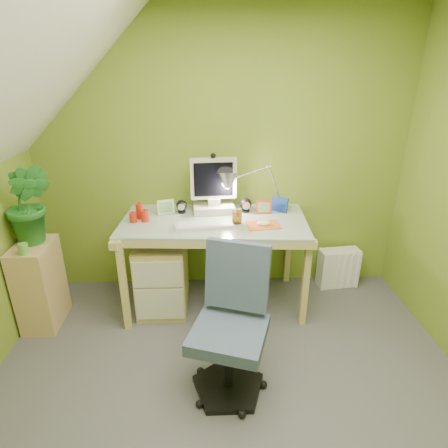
{
  "coord_description": "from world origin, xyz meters",
  "views": [
    {
      "loc": [
        -0.11,
        -1.57,
        1.95
      ],
      "look_at": [
        0.0,
        1.0,
        0.85
      ],
      "focal_mm": 30.0,
      "sensor_mm": 36.0,
      "label": 1
    }
  ],
  "objects_px": {
    "radiator": "(338,268)",
    "task_chair": "(229,333)",
    "potted_plant": "(29,204)",
    "desk": "(215,262)",
    "desk_lamp": "(268,177)",
    "side_ledge": "(40,285)",
    "monitor": "(213,184)"
  },
  "relations": [
    {
      "from": "radiator",
      "to": "monitor",
      "type": "bearing_deg",
      "value": 175.67
    },
    {
      "from": "task_chair",
      "to": "potted_plant",
      "type": "bearing_deg",
      "value": 168.41
    },
    {
      "from": "monitor",
      "to": "potted_plant",
      "type": "height_order",
      "value": "potted_plant"
    },
    {
      "from": "desk_lamp",
      "to": "side_ledge",
      "type": "bearing_deg",
      "value": -153.98
    },
    {
      "from": "side_ledge",
      "to": "task_chair",
      "type": "distance_m",
      "value": 1.64
    },
    {
      "from": "side_ledge",
      "to": "radiator",
      "type": "height_order",
      "value": "side_ledge"
    },
    {
      "from": "potted_plant",
      "to": "radiator",
      "type": "height_order",
      "value": "potted_plant"
    },
    {
      "from": "desk",
      "to": "monitor",
      "type": "relative_size",
      "value": 3.07
    },
    {
      "from": "monitor",
      "to": "task_chair",
      "type": "xyz_separation_m",
      "value": [
        0.07,
        -1.16,
        -0.59
      ]
    },
    {
      "from": "desk",
      "to": "potted_plant",
      "type": "relative_size",
      "value": 2.41
    },
    {
      "from": "task_chair",
      "to": "radiator",
      "type": "bearing_deg",
      "value": 65.76
    },
    {
      "from": "side_ledge",
      "to": "potted_plant",
      "type": "distance_m",
      "value": 0.66
    },
    {
      "from": "side_ledge",
      "to": "task_chair",
      "type": "bearing_deg",
      "value": -27.59
    },
    {
      "from": "desk",
      "to": "potted_plant",
      "type": "distance_m",
      "value": 1.49
    },
    {
      "from": "potted_plant",
      "to": "monitor",
      "type": "bearing_deg",
      "value": 14.64
    },
    {
      "from": "desk_lamp",
      "to": "task_chair",
      "type": "height_order",
      "value": "desk_lamp"
    },
    {
      "from": "monitor",
      "to": "potted_plant",
      "type": "relative_size",
      "value": 0.79
    },
    {
      "from": "monitor",
      "to": "radiator",
      "type": "relative_size",
      "value": 1.31
    },
    {
      "from": "desk_lamp",
      "to": "potted_plant",
      "type": "distance_m",
      "value": 1.84
    },
    {
      "from": "desk",
      "to": "desk_lamp",
      "type": "height_order",
      "value": "desk_lamp"
    },
    {
      "from": "task_chair",
      "to": "monitor",
      "type": "bearing_deg",
      "value": 111.39
    },
    {
      "from": "desk",
      "to": "radiator",
      "type": "xyz_separation_m",
      "value": [
        1.17,
        0.23,
        -0.21
      ]
    },
    {
      "from": "potted_plant",
      "to": "desk",
      "type": "bearing_deg",
      "value": 7.29
    },
    {
      "from": "desk_lamp",
      "to": "desk",
      "type": "bearing_deg",
      "value": -144.59
    },
    {
      "from": "desk",
      "to": "task_chair",
      "type": "height_order",
      "value": "task_chair"
    },
    {
      "from": "desk",
      "to": "task_chair",
      "type": "distance_m",
      "value": 0.98
    },
    {
      "from": "monitor",
      "to": "side_ledge",
      "type": "relative_size",
      "value": 0.69
    },
    {
      "from": "potted_plant",
      "to": "radiator",
      "type": "bearing_deg",
      "value": 9.09
    },
    {
      "from": "monitor",
      "to": "potted_plant",
      "type": "distance_m",
      "value": 1.4
    },
    {
      "from": "radiator",
      "to": "task_chair",
      "type": "bearing_deg",
      "value": -139.05
    },
    {
      "from": "monitor",
      "to": "side_ledge",
      "type": "height_order",
      "value": "monitor"
    },
    {
      "from": "potted_plant",
      "to": "desk_lamp",
      "type": "bearing_deg",
      "value": 11.09
    }
  ]
}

